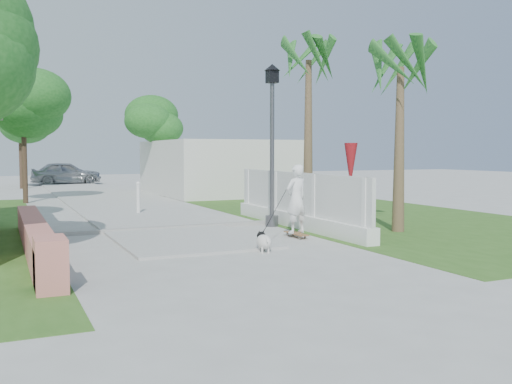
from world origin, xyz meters
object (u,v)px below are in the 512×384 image
skateboarder (279,209)px  dog (263,241)px  bollard (138,197)px  patio_umbrella (351,165)px  street_lamp (272,138)px  parked_car (66,173)px

skateboarder → dog: (-0.85, -1.00, -0.54)m
bollard → patio_umbrella: 7.25m
patio_umbrella → skateboarder: patio_umbrella is taller
street_lamp → bollard: size_ratio=4.07×
dog → parked_car: bearing=102.2°
parked_car → patio_umbrella: bearing=-167.9°
street_lamp → parked_car: street_lamp is taller
dog → parked_car: parked_car is taller
parked_car → skateboarder: bearing=-174.9°
patio_umbrella → dog: size_ratio=3.74×
bollard → dog: size_ratio=1.77×
dog → parked_car: (-1.01, 27.47, 0.50)m
patio_umbrella → dog: patio_umbrella is taller
bollard → dog: bearing=-84.6°
patio_umbrella → parked_car: (-4.85, 24.88, -0.96)m
street_lamp → skateboarder: bearing=-112.8°
skateboarder → dog: 1.41m
bollard → dog: (0.76, -8.09, -0.35)m
skateboarder → parked_car: skateboarder is taller
skateboarder → dog: bearing=35.4°
patio_umbrella → skateboarder: size_ratio=1.20×
street_lamp → parked_car: (-2.95, 23.88, -1.70)m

